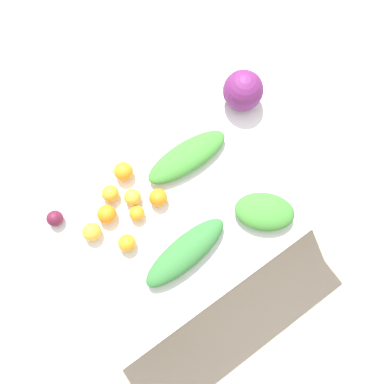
% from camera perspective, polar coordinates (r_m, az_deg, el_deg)
% --- Properties ---
extents(ground_plane, '(8.00, 8.00, 0.00)m').
position_cam_1_polar(ground_plane, '(2.28, 0.00, -5.41)').
color(ground_plane, '#B2A899').
extents(dining_table, '(1.29, 0.82, 0.72)m').
position_cam_1_polar(dining_table, '(1.68, 0.00, -1.20)').
color(dining_table, silver).
rests_on(dining_table, ground_plane).
extents(cabbage_purple, '(0.18, 0.18, 0.18)m').
position_cam_1_polar(cabbage_purple, '(1.70, 7.78, 15.07)').
color(cabbage_purple, '#6B2366').
rests_on(cabbage_purple, dining_table).
extents(greens_bunch_scallion, '(0.39, 0.14, 0.07)m').
position_cam_1_polar(greens_bunch_scallion, '(1.60, -0.74, 5.38)').
color(greens_bunch_scallion, '#3D8433').
rests_on(greens_bunch_scallion, dining_table).
extents(greens_bunch_chard, '(0.40, 0.16, 0.08)m').
position_cam_1_polar(greens_bunch_chard, '(1.49, -0.99, -9.16)').
color(greens_bunch_chard, '#337538').
rests_on(greens_bunch_chard, dining_table).
extents(greens_bunch_beet_tops, '(0.29, 0.28, 0.08)m').
position_cam_1_polar(greens_bunch_beet_tops, '(1.55, 10.98, -2.96)').
color(greens_bunch_beet_tops, '#3D8433').
rests_on(greens_bunch_beet_tops, dining_table).
extents(beet_root, '(0.07, 0.07, 0.07)m').
position_cam_1_polar(beet_root, '(1.62, -20.17, -3.80)').
color(beet_root, '#5B1933').
rests_on(beet_root, dining_table).
extents(orange_0, '(0.07, 0.07, 0.07)m').
position_cam_1_polar(orange_0, '(1.56, -9.06, -0.78)').
color(orange_0, '#F9A833').
rests_on(orange_0, dining_table).
extents(orange_1, '(0.07, 0.07, 0.07)m').
position_cam_1_polar(orange_1, '(1.52, -9.87, -7.68)').
color(orange_1, orange).
rests_on(orange_1, dining_table).
extents(orange_2, '(0.08, 0.08, 0.08)m').
position_cam_1_polar(orange_2, '(1.55, -12.84, -3.29)').
color(orange_2, orange).
rests_on(orange_2, dining_table).
extents(orange_3, '(0.08, 0.08, 0.08)m').
position_cam_1_polar(orange_3, '(1.59, -10.39, 3.10)').
color(orange_3, orange).
rests_on(orange_3, dining_table).
extents(orange_4, '(0.06, 0.06, 0.06)m').
position_cam_1_polar(orange_4, '(1.54, -8.39, -3.27)').
color(orange_4, orange).
rests_on(orange_4, dining_table).
extents(orange_5, '(0.08, 0.08, 0.08)m').
position_cam_1_polar(orange_5, '(1.54, -5.17, -0.87)').
color(orange_5, orange).
rests_on(orange_5, dining_table).
extents(orange_6, '(0.08, 0.08, 0.08)m').
position_cam_1_polar(orange_6, '(1.55, -15.04, -5.89)').
color(orange_6, '#F9A833').
rests_on(orange_6, dining_table).
extents(orange_7, '(0.07, 0.07, 0.07)m').
position_cam_1_polar(orange_7, '(1.58, -12.34, -0.23)').
color(orange_7, orange).
rests_on(orange_7, dining_table).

